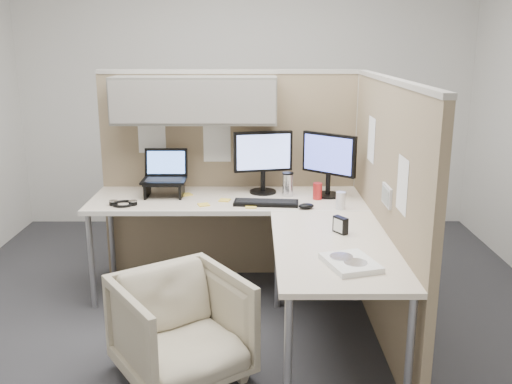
{
  "coord_description": "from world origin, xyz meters",
  "views": [
    {
      "loc": [
        0.09,
        -3.47,
        1.84
      ],
      "look_at": [
        0.1,
        0.25,
        0.85
      ],
      "focal_mm": 40.0,
      "sensor_mm": 36.0,
      "label": 1
    }
  ],
  "objects_px": {
    "keyboard": "(266,203)",
    "desk": "(260,221)",
    "monitor_left": "(263,157)",
    "office_chair": "(181,323)"
  },
  "relations": [
    {
      "from": "desk",
      "to": "office_chair",
      "type": "bearing_deg",
      "value": -120.59
    },
    {
      "from": "office_chair",
      "to": "keyboard",
      "type": "xyz_separation_m",
      "value": [
        0.49,
        0.98,
        0.41
      ]
    },
    {
      "from": "keyboard",
      "to": "office_chair",
      "type": "bearing_deg",
      "value": -111.33
    },
    {
      "from": "keyboard",
      "to": "desk",
      "type": "bearing_deg",
      "value": -96.08
    },
    {
      "from": "desk",
      "to": "keyboard",
      "type": "relative_size",
      "value": 4.45
    },
    {
      "from": "monitor_left",
      "to": "keyboard",
      "type": "xyz_separation_m",
      "value": [
        0.02,
        -0.32,
        -0.26
      ]
    },
    {
      "from": "office_chair",
      "to": "keyboard",
      "type": "bearing_deg",
      "value": 29.64
    },
    {
      "from": "desk",
      "to": "office_chair",
      "type": "height_order",
      "value": "desk"
    },
    {
      "from": "office_chair",
      "to": "desk",
      "type": "bearing_deg",
      "value": 25.46
    },
    {
      "from": "desk",
      "to": "monitor_left",
      "type": "height_order",
      "value": "monitor_left"
    }
  ]
}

